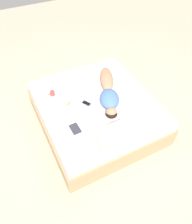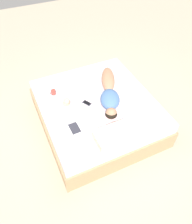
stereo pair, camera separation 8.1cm
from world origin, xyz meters
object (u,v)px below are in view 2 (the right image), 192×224
person (109,92)px  cell_phone (87,103)px  open_magazine (81,126)px  coffee_mug (53,92)px

person → cell_phone: size_ratio=7.47×
person → open_magazine: bearing=54.4°
coffee_mug → open_magazine: bearing=100.2°
open_magazine → cell_phone: same height
open_magazine → coffee_mug: bearing=-81.2°
person → coffee_mug: person is taller
coffee_mug → cell_phone: (-0.43, 0.44, -0.04)m
open_magazine → coffee_mug: 0.87m
person → coffee_mug: 0.95m
open_magazine → cell_phone: (-0.28, -0.41, 0.00)m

